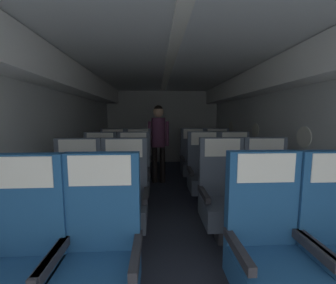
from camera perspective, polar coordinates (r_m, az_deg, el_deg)
name	(u,v)px	position (r m, az deg, el deg)	size (l,w,h in m)	color
ground	(169,206)	(3.45, 0.35, -16.70)	(3.52, 6.85, 0.02)	#2D3342
fuselage_shell	(168,104)	(3.42, 0.12, 10.21)	(3.40, 6.50, 2.17)	silver
seat_a_left_window	(18,264)	(1.76, -35.20, -24.97)	(0.53, 0.50, 1.13)	#38383D
seat_a_left_aisle	(99,258)	(1.60, -17.86, -27.45)	(0.53, 0.50, 1.13)	#38383D
seat_a_right_window	(269,252)	(1.73, 25.34, -24.93)	(0.53, 0.50, 1.13)	#38383D
seat_b_left_window	(77,200)	(2.58, -23.15, -13.99)	(0.53, 0.50, 1.13)	#38383D
seat_b_left_aisle	(124,199)	(2.44, -11.65, -14.73)	(0.53, 0.50, 1.13)	#38383D
seat_b_right_aisle	(268,197)	(2.71, 25.12, -13.03)	(0.53, 0.50, 1.13)	#38383D
seat_b_right_window	(224,197)	(2.52, 14.59, -14.08)	(0.53, 0.50, 1.13)	#38383D
seat_c_left_window	(100,175)	(3.45, -17.72, -8.49)	(0.53, 0.50, 1.13)	#38383D
seat_c_left_aisle	(133,175)	(3.37, -9.19, -8.64)	(0.53, 0.50, 1.13)	#38383D
seat_c_right_aisle	(235,173)	(3.57, 17.53, -7.99)	(0.53, 0.50, 1.13)	#38383D
seat_c_right_window	(204,174)	(3.44, 9.68, -8.32)	(0.53, 0.50, 1.13)	#38383D
seat_d_left_window	(113,162)	(4.37, -14.53, -5.21)	(0.53, 0.50, 1.13)	#38383D
seat_d_left_aisle	(138,162)	(4.31, -7.96, -5.22)	(0.53, 0.50, 1.13)	#38383D
seat_d_right_aisle	(218,161)	(4.46, 13.11, -4.93)	(0.53, 0.50, 1.13)	#38383D
seat_d_right_window	(194,161)	(4.37, 6.84, -5.02)	(0.53, 0.50, 1.13)	#38383D
flight_attendant	(158,136)	(4.37, -2.56, 1.74)	(0.43, 0.28, 1.59)	black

